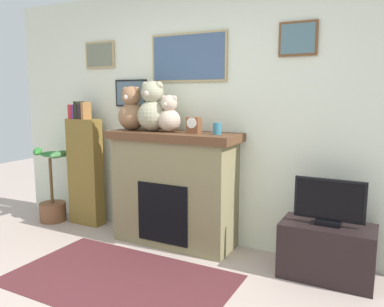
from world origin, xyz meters
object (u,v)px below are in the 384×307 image
object	(u,v)px
television	(329,203)
candle_jar	(217,129)
potted_plant	(52,195)
tv_stand	(327,251)
mantel_clock	(194,125)
teddy_bear_grey	(169,115)
teddy_bear_brown	(153,109)
teddy_bear_cream	(132,110)
bookshelf	(85,169)
fireplace	(174,188)

from	to	relation	value
television	candle_jar	distance (m)	1.17
potted_plant	tv_stand	bearing A→B (deg)	0.23
potted_plant	mantel_clock	size ratio (longest dim) A/B	5.81
teddy_bear_grey	candle_jar	bearing A→B (deg)	0.05
tv_stand	candle_jar	world-z (taller)	candle_jar
teddy_bear_brown	teddy_bear_cream	bearing A→B (deg)	179.99
television	bookshelf	bearing A→B (deg)	177.87
bookshelf	candle_jar	bearing A→B (deg)	-1.61
mantel_clock	teddy_bear_brown	size ratio (longest dim) A/B	0.31
candle_jar	teddy_bear_grey	bearing A→B (deg)	-179.95
fireplace	potted_plant	distance (m)	1.68
potted_plant	teddy_bear_brown	world-z (taller)	teddy_bear_brown
potted_plant	teddy_bear_brown	size ratio (longest dim) A/B	1.79
fireplace	teddy_bear_cream	distance (m)	0.92
potted_plant	candle_jar	bearing A→B (deg)	1.75
bookshelf	potted_plant	size ratio (longest dim) A/B	1.60
fireplace	teddy_bear_grey	bearing A→B (deg)	-155.45
fireplace	mantel_clock	world-z (taller)	mantel_clock
tv_stand	teddy_bear_cream	bearing A→B (deg)	178.52
candle_jar	teddy_bear_grey	world-z (taller)	teddy_bear_grey
television	teddy_bear_cream	xyz separation A→B (m)	(-2.00, 0.05, 0.71)
potted_plant	mantel_clock	xyz separation A→B (m)	(1.90, 0.06, 0.91)
candle_jar	teddy_bear_cream	world-z (taller)	teddy_bear_cream
tv_stand	teddy_bear_brown	world-z (taller)	teddy_bear_brown
fireplace	candle_jar	world-z (taller)	candle_jar
bookshelf	mantel_clock	xyz separation A→B (m)	(1.46, -0.05, 0.57)
fireplace	mantel_clock	bearing A→B (deg)	-4.73
bookshelf	teddy_bear_grey	distance (m)	1.35
candle_jar	mantel_clock	xyz separation A→B (m)	(-0.24, -0.00, 0.02)
potted_plant	tv_stand	world-z (taller)	potted_plant
candle_jar	teddy_bear_cream	xyz separation A→B (m)	(-0.97, -0.00, 0.15)
teddy_bear_cream	teddy_bear_grey	world-z (taller)	teddy_bear_cream
potted_plant	mantel_clock	world-z (taller)	mantel_clock
candle_jar	teddy_bear_grey	xyz separation A→B (m)	(-0.52, -0.00, 0.11)
tv_stand	television	world-z (taller)	television
teddy_bear_grey	mantel_clock	bearing A→B (deg)	-0.24
tv_stand	mantel_clock	distance (m)	1.62
fireplace	teddy_bear_brown	bearing A→B (deg)	-175.53
bookshelf	potted_plant	world-z (taller)	bookshelf
bookshelf	tv_stand	world-z (taller)	bookshelf
bookshelf	candle_jar	xyz separation A→B (m)	(1.70, -0.05, 0.55)
teddy_bear_cream	mantel_clock	bearing A→B (deg)	-0.08
tv_stand	teddy_bear_grey	size ratio (longest dim) A/B	2.05
teddy_bear_grey	teddy_bear_cream	bearing A→B (deg)	-179.99
television	teddy_bear_brown	distance (m)	1.89
bookshelf	television	xyz separation A→B (m)	(2.73, -0.10, -0.02)
teddy_bear_cream	teddy_bear_brown	world-z (taller)	teddy_bear_brown
candle_jar	teddy_bear_brown	xyz separation A→B (m)	(-0.71, -0.00, 0.17)
tv_stand	television	distance (m)	0.41
mantel_clock	teddy_bear_grey	bearing A→B (deg)	179.76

